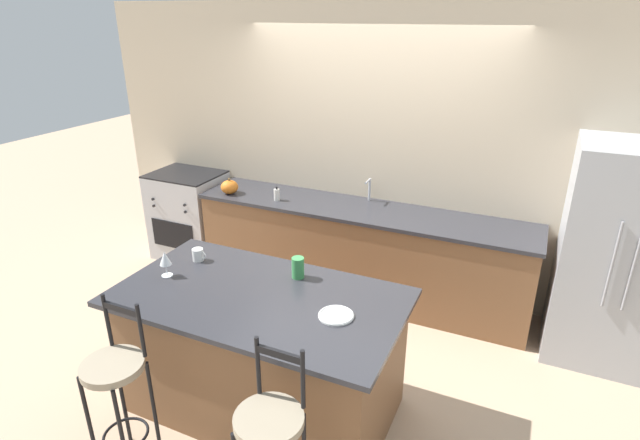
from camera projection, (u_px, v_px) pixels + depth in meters
The scene contains 15 objects.
ground_plane at pixel (344, 310), 4.69m from camera, with size 18.00×18.00×0.00m, color tan.
wall_back at pixel (375, 153), 4.76m from camera, with size 6.00×0.07×2.70m.
back_counter at pixel (360, 251), 4.84m from camera, with size 3.22×0.69×0.90m.
sink_faucet at pixel (369, 187), 4.78m from camera, with size 0.02×0.13×0.22m.
kitchen_island at pixel (262, 352), 3.39m from camera, with size 1.88×1.04×0.91m.
refrigerator at pixel (615, 256), 3.82m from camera, with size 0.79×0.77×1.74m.
oven_range at pixel (190, 215), 5.60m from camera, with size 0.75×0.63×0.97m.
bar_stool_near at pixel (117, 383), 2.88m from camera, with size 0.35×0.35×1.11m.
bar_stool_far at pixel (271, 438), 2.51m from camera, with size 0.35×0.35×1.11m.
dinner_plate at pixel (336, 315), 2.99m from camera, with size 0.22×0.22×0.02m.
wine_glass at pixel (165, 259), 3.41m from camera, with size 0.08×0.08×0.18m.
coffee_mug at pixel (198, 255), 3.65m from camera, with size 0.11×0.08×0.09m.
tumbler_cup at pixel (298, 268), 3.41m from camera, with size 0.09×0.09×0.15m.
pumpkin_decoration at pixel (230, 187), 5.00m from camera, with size 0.17×0.17×0.16m.
soap_bottle at pixel (277, 195), 4.83m from camera, with size 0.06×0.06×0.14m.
Camera 1 is at (1.45, -3.73, 2.60)m, focal length 28.00 mm.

